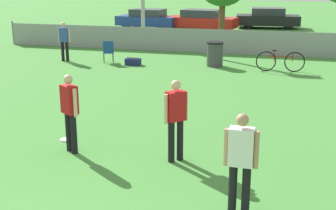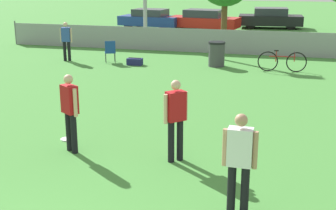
% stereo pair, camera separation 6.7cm
% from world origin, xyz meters
% --- Properties ---
extents(fence_backline, '(21.64, 0.07, 1.21)m').
position_xyz_m(fence_backline, '(0.00, 18.00, 0.55)').
color(fence_backline, gray).
rests_on(fence_backline, ground_plane).
extents(player_defender_red, '(0.42, 0.42, 1.66)m').
position_xyz_m(player_defender_red, '(1.16, 5.03, 0.95)').
color(player_defender_red, black).
rests_on(player_defender_red, ground_plane).
extents(player_thrower_red, '(0.46, 0.39, 1.66)m').
position_xyz_m(player_thrower_red, '(-1.06, 4.94, 0.95)').
color(player_thrower_red, black).
rests_on(player_thrower_red, ground_plane).
extents(player_receiver_white, '(0.53, 0.22, 1.66)m').
position_xyz_m(player_receiver_white, '(2.63, 3.15, 0.95)').
color(player_receiver_white, black).
rests_on(player_receiver_white, ground_plane).
extents(spectator_in_blue, '(0.51, 0.27, 1.63)m').
position_xyz_m(spectator_in_blue, '(-5.99, 14.36, 0.93)').
color(spectator_in_blue, black).
rests_on(spectator_in_blue, ground_plane).
extents(frisbee_disc, '(0.29, 0.29, 0.03)m').
position_xyz_m(frisbee_disc, '(-1.51, 5.56, 0.01)').
color(frisbee_disc, white).
rests_on(frisbee_disc, ground_plane).
extents(folding_chair_sideline, '(0.57, 0.57, 0.92)m').
position_xyz_m(folding_chair_sideline, '(-4.08, 14.48, 0.51)').
color(folding_chair_sideline, '#333338').
rests_on(folding_chair_sideline, ground_plane).
extents(bicycle_sideline, '(1.81, 0.44, 0.82)m').
position_xyz_m(bicycle_sideline, '(2.87, 14.50, 0.39)').
color(bicycle_sideline, black).
rests_on(bicycle_sideline, ground_plane).
extents(trash_bin, '(0.67, 0.67, 0.98)m').
position_xyz_m(trash_bin, '(0.30, 14.90, 0.50)').
color(trash_bin, '#3F3F44').
rests_on(trash_bin, ground_plane).
extents(gear_bag_sideline, '(0.61, 0.33, 0.30)m').
position_xyz_m(gear_bag_sideline, '(-2.94, 14.28, 0.14)').
color(gear_bag_sideline, navy).
rests_on(gear_bag_sideline, ground_plane).
extents(parked_car_blue, '(4.23, 2.22, 1.28)m').
position_xyz_m(parked_car_blue, '(-6.13, 26.57, 0.64)').
color(parked_car_blue, black).
rests_on(parked_car_blue, ground_plane).
extents(parked_car_red, '(4.72, 2.34, 1.31)m').
position_xyz_m(parked_car_red, '(-2.55, 26.66, 0.64)').
color(parked_car_red, black).
rests_on(parked_car_red, ground_plane).
extents(parked_car_dark, '(4.29, 2.21, 1.34)m').
position_xyz_m(parked_car_dark, '(1.56, 28.89, 0.66)').
color(parked_car_dark, black).
rests_on(parked_car_dark, ground_plane).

